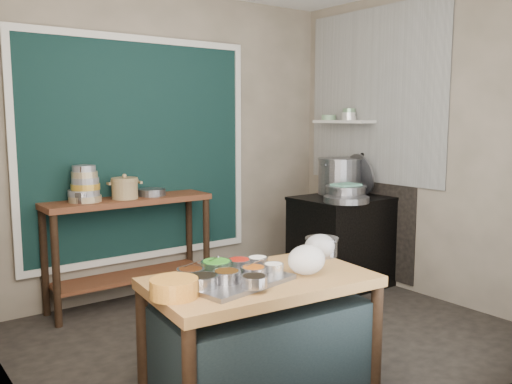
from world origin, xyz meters
TOP-DOWN VIEW (x-y plane):
  - floor at (0.00, 0.00)m, footprint 3.50×3.00m
  - back_wall at (0.00, 1.51)m, footprint 3.50×0.02m
  - left_wall at (-1.76, 0.00)m, footprint 0.02×3.00m
  - right_wall at (1.76, 0.00)m, footprint 0.02×3.00m
  - curtain_panel at (-0.35, 1.47)m, footprint 2.10×0.02m
  - curtain_frame at (-0.35, 1.46)m, footprint 2.22×0.03m
  - tile_panel at (1.74, 0.55)m, footprint 0.02×1.70m
  - soot_patch at (1.74, 0.65)m, footprint 0.01×1.30m
  - wall_shelf at (1.63, 0.85)m, footprint 0.22×0.70m
  - prep_table at (-0.65, -0.75)m, footprint 1.31×0.84m
  - back_counter at (-0.55, 1.28)m, footprint 1.45×0.40m
  - stove_block at (1.35, 0.55)m, footprint 0.90×0.68m
  - stove_top at (1.35, 0.55)m, footprint 0.92×0.69m
  - condiment_tray at (-0.83, -0.75)m, footprint 0.64×0.50m
  - condiment_bowls at (-0.84, -0.72)m, footprint 0.60×0.48m
  - yellow_basin at (-1.20, -0.76)m, footprint 0.27×0.27m
  - saucepan at (-0.04, -0.60)m, footprint 0.28×0.28m
  - plastic_bag_a at (-0.41, -0.86)m, footprint 0.24×0.21m
  - plastic_bag_b at (-0.09, -0.64)m, footprint 0.24×0.22m
  - bowl_stack at (-0.92, 1.29)m, footprint 0.27×0.27m
  - utensil_cup at (-0.96, 1.25)m, footprint 0.16×0.16m
  - ceramic_crock at (-0.59, 1.25)m, footprint 0.29×0.29m
  - wide_bowl at (-0.33, 1.29)m, footprint 0.28×0.28m
  - stock_pot at (1.46, 0.72)m, footprint 0.47×0.47m
  - pot_lid at (1.59, 0.57)m, footprint 0.19×0.43m
  - steamer at (1.26, 0.44)m, footprint 0.49×0.49m
  - green_cloth at (1.26, 0.44)m, footprint 0.24×0.19m
  - shallow_pan at (1.12, 0.30)m, footprint 0.43×0.43m
  - shelf_bowl_stack at (1.63, 0.79)m, footprint 0.15×0.15m
  - shelf_bowl_green at (1.63, 1.07)m, footprint 0.18×0.18m

SIDE VIEW (x-z plane):
  - floor at x=0.00m, z-range -0.02..0.00m
  - prep_table at x=-0.65m, z-range 0.00..0.75m
  - stove_block at x=1.35m, z-range 0.00..0.85m
  - back_counter at x=-0.55m, z-range 0.00..0.95m
  - soot_patch at x=1.74m, z-range 0.05..1.35m
  - condiment_tray at x=-0.83m, z-range 0.75..0.78m
  - yellow_basin at x=-1.20m, z-range 0.75..0.84m
  - condiment_bowls at x=-0.84m, z-range 0.77..0.84m
  - saucepan at x=-0.04m, z-range 0.75..0.87m
  - plastic_bag_b at x=-0.09m, z-range 0.75..0.90m
  - plastic_bag_a at x=-0.41m, z-range 0.75..0.92m
  - stove_top at x=1.35m, z-range 0.85..0.88m
  - shallow_pan at x=1.12m, z-range 0.88..0.93m
  - steamer at x=1.26m, z-range 0.88..1.01m
  - wide_bowl at x=-0.33m, z-range 0.95..1.01m
  - utensil_cup at x=-0.96m, z-range 0.95..1.04m
  - green_cloth at x=1.26m, z-range 1.01..1.03m
  - ceramic_crock at x=-0.59m, z-range 0.95..1.11m
  - stock_pot at x=1.46m, z-range 0.88..1.24m
  - bowl_stack at x=-0.92m, z-range 0.93..1.23m
  - pot_lid at x=1.59m, z-range 0.88..1.29m
  - curtain_panel at x=-0.35m, z-range 0.40..2.30m
  - curtain_frame at x=-0.35m, z-range 0.34..2.36m
  - back_wall at x=0.00m, z-range 0.00..2.80m
  - left_wall at x=-1.76m, z-range 0.00..2.80m
  - right_wall at x=1.76m, z-range 0.00..2.80m
  - wall_shelf at x=1.63m, z-range 1.59..1.61m
  - shelf_bowl_green at x=1.63m, z-range 1.61..1.67m
  - shelf_bowl_stack at x=1.63m, z-range 1.61..1.73m
  - tile_panel at x=1.74m, z-range 1.00..2.70m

